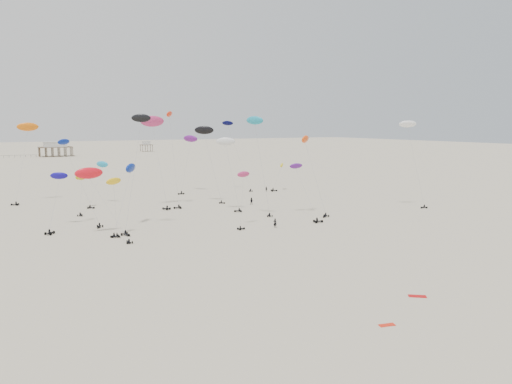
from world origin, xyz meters
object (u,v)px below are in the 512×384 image
rig_4 (100,174)px  spectator_0 (275,228)px  pavilion_small (146,147)px  rig_9 (228,155)px  rig_0 (136,156)px  pavilion_main (56,150)px

rig_4 → spectator_0: size_ratio=5.66×
pavilion_small → spectator_0: (-58.27, -297.17, -3.49)m
rig_4 → rig_9: rig_9 is taller
rig_0 → rig_4: 37.90m
rig_0 → rig_4: rig_0 is taller
rig_9 → pavilion_main: bearing=16.1°
pavilion_main → rig_9: rig_9 is taller
pavilion_small → rig_9: 280.58m
rig_4 → rig_9: 36.90m
pavilion_main → pavilion_small: 76.16m
rig_0 → spectator_0: (25.77, -11.22, -15.07)m
rig_0 → spectator_0: bearing=136.3°
rig_0 → rig_9: 28.35m
pavilion_main → spectator_0: bearing=-87.5°
pavilion_main → spectator_0: (11.73, -267.17, -4.22)m
rig_9 → spectator_0: rig_9 is taller
rig_9 → rig_4: bearing=58.8°
pavilion_main → rig_0: 256.57m
pavilion_main → rig_0: size_ratio=0.89×
pavilion_main → rig_9: 244.75m
spectator_0 → pavilion_main: bearing=-41.1°
pavilion_main → pavilion_small: bearing=23.2°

